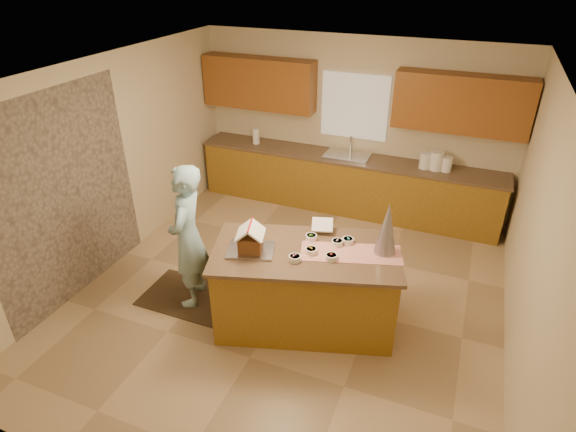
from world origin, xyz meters
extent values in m
plane|color=tan|center=(0.00, 0.00, 0.00)|extent=(5.50, 5.50, 0.00)
plane|color=silver|center=(0.00, 0.00, 2.70)|extent=(5.50, 5.50, 0.00)
plane|color=beige|center=(0.00, 2.75, 1.35)|extent=(5.50, 5.50, 0.00)
plane|color=beige|center=(0.00, -2.75, 1.35)|extent=(5.50, 5.50, 0.00)
plane|color=beige|center=(-2.50, 0.00, 1.35)|extent=(5.50, 5.50, 0.00)
plane|color=beige|center=(2.50, 0.00, 1.35)|extent=(5.50, 5.50, 0.00)
plane|color=gray|center=(-2.48, -0.80, 1.25)|extent=(0.00, 2.50, 2.50)
cube|color=white|center=(0.00, 2.72, 1.65)|extent=(1.05, 0.03, 1.00)
cube|color=#9B6B20|center=(0.00, 2.45, 0.44)|extent=(4.80, 0.60, 0.88)
cube|color=brown|center=(0.00, 2.45, 0.90)|extent=(4.85, 0.63, 0.04)
cube|color=brown|center=(-1.55, 2.57, 1.90)|extent=(1.85, 0.35, 0.80)
cube|color=brown|center=(1.55, 2.57, 1.90)|extent=(1.85, 0.35, 0.80)
cube|color=silver|center=(0.00, 2.45, 0.89)|extent=(0.70, 0.45, 0.12)
cylinder|color=silver|center=(0.00, 2.63, 1.06)|extent=(0.03, 0.03, 0.28)
cube|color=#9B6B20|center=(0.34, -0.39, 0.47)|extent=(2.10, 1.46, 0.93)
cube|color=brown|center=(0.34, -0.39, 0.95)|extent=(2.21, 1.57, 0.04)
cube|color=red|center=(0.80, -0.25, 0.98)|extent=(1.12, 0.67, 0.01)
cube|color=silver|center=(-0.20, -0.61, 0.99)|extent=(0.57, 0.48, 0.03)
cube|color=white|center=(0.38, 0.04, 1.07)|extent=(0.28, 0.24, 0.10)
cone|color=#AEAFBB|center=(1.12, -0.10, 1.27)|extent=(0.29, 0.29, 0.58)
cube|color=black|center=(-1.10, -0.51, 0.01)|extent=(1.20, 0.78, 0.01)
imported|color=#91BDCF|center=(-1.05, -0.51, 0.89)|extent=(0.58, 0.73, 1.76)
cylinder|color=white|center=(1.19, 2.45, 1.04)|extent=(0.17, 0.17, 0.23)
cylinder|color=white|center=(1.35, 2.45, 1.06)|extent=(0.19, 0.19, 0.28)
cylinder|color=white|center=(1.50, 2.45, 1.03)|extent=(0.15, 0.15, 0.21)
cylinder|color=white|center=(-1.58, 2.45, 1.05)|extent=(0.12, 0.12, 0.26)
cube|color=brown|center=(-0.20, -0.61, 1.09)|extent=(0.30, 0.31, 0.17)
cube|color=white|center=(-0.26, -0.63, 1.23)|extent=(0.23, 0.33, 0.13)
cube|color=white|center=(-0.13, -0.59, 1.23)|extent=(0.23, 0.33, 0.13)
cylinder|color=red|center=(-0.20, -0.61, 1.29)|extent=(0.11, 0.29, 0.02)
cylinder|color=#4BA425|center=(0.32, -0.15, 1.00)|extent=(0.13, 0.13, 0.06)
cylinder|color=gold|center=(0.41, -0.41, 1.00)|extent=(0.13, 0.13, 0.06)
cylinder|color=pink|center=(0.30, -0.60, 1.00)|extent=(0.13, 0.13, 0.06)
cylinder|color=red|center=(0.64, -0.44, 1.00)|extent=(0.13, 0.13, 0.06)
cylinder|color=white|center=(0.62, -0.15, 1.00)|extent=(0.13, 0.13, 0.06)
cylinder|color=#31B3B8|center=(0.71, -0.07, 1.00)|extent=(0.13, 0.13, 0.06)
camera|label=1|loc=(1.73, -4.37, 3.77)|focal=29.62mm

